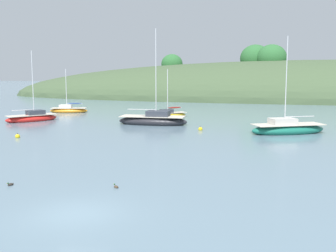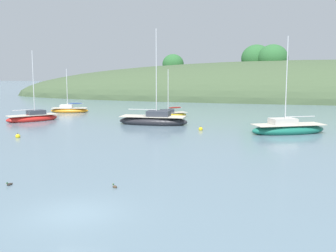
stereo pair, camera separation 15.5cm
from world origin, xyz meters
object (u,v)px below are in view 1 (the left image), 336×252
object	(u,v)px
sailboat_yellow_far	(287,129)
duck_lead	(10,184)
sailboat_cream_ketch	(32,118)
mooring_buoy_outer	(200,129)
sailboat_teal_outer	(169,115)
sailboat_white_near	(68,110)
sailboat_grey_yawl	(153,120)
mooring_buoy_channel	(18,136)
duck_trailing	(116,187)

from	to	relation	value
sailboat_yellow_far	duck_lead	world-z (taller)	sailboat_yellow_far
sailboat_cream_ketch	mooring_buoy_outer	size ratio (longest dim) A/B	16.17
sailboat_teal_outer	sailboat_cream_ketch	size ratio (longest dim) A/B	0.74
sailboat_teal_outer	sailboat_white_near	distance (m)	16.00
sailboat_teal_outer	mooring_buoy_outer	xyz separation A→B (m)	(5.58, -11.28, -0.21)
sailboat_yellow_far	mooring_buoy_outer	size ratio (longest dim) A/B	17.90
sailboat_grey_yawl	sailboat_white_near	bearing A→B (deg)	144.84
mooring_buoy_channel	mooring_buoy_outer	size ratio (longest dim) A/B	1.00
sailboat_yellow_far	sailboat_grey_yawl	xyz separation A→B (m)	(-14.50, 3.97, 0.02)
sailboat_white_near	mooring_buoy_channel	bearing A→B (deg)	-76.54
sailboat_cream_ketch	duck_trailing	xyz separation A→B (m)	(19.34, -25.74, -0.33)
sailboat_grey_yawl	duck_lead	distance (m)	26.36
sailboat_yellow_far	mooring_buoy_outer	xyz separation A→B (m)	(-8.63, 0.38, -0.33)
duck_lead	sailboat_teal_outer	bearing A→B (deg)	86.84
sailboat_teal_outer	sailboat_cream_ketch	xyz separation A→B (m)	(-15.50, -7.54, 0.06)
sailboat_grey_yawl	duck_trailing	xyz separation A→B (m)	(4.14, -25.59, -0.41)
sailboat_cream_ketch	sailboat_yellow_far	world-z (taller)	sailboat_yellow_far
sailboat_teal_outer	duck_trailing	xyz separation A→B (m)	(3.84, -33.28, -0.27)
sailboat_grey_yawl	sailboat_yellow_far	bearing A→B (deg)	-15.32
sailboat_cream_ketch	duck_lead	bearing A→B (deg)	-62.76
mooring_buoy_outer	duck_trailing	size ratio (longest dim) A/B	1.42
sailboat_cream_ketch	mooring_buoy_outer	bearing A→B (deg)	-10.06
mooring_buoy_channel	duck_lead	world-z (taller)	mooring_buoy_channel
sailboat_teal_outer	duck_lead	xyz separation A→B (m)	(-1.88, -34.00, -0.27)
sailboat_grey_yawl	duck_lead	xyz separation A→B (m)	(-1.58, -26.31, -0.41)
sailboat_yellow_far	duck_lead	xyz separation A→B (m)	(-16.08, -22.34, -0.39)
sailboat_grey_yawl	duck_trailing	bearing A→B (deg)	-80.82
sailboat_cream_ketch	sailboat_grey_yawl	size ratio (longest dim) A/B	0.79
sailboat_grey_yawl	mooring_buoy_outer	bearing A→B (deg)	-31.45
sailboat_grey_yawl	duck_trailing	world-z (taller)	sailboat_grey_yawl
sailboat_cream_ketch	mooring_buoy_channel	distance (m)	12.94
sailboat_white_near	mooring_buoy_outer	bearing A→B (deg)	-34.17
sailboat_cream_ketch	sailboat_grey_yawl	distance (m)	15.20
sailboat_cream_ketch	sailboat_yellow_far	bearing A→B (deg)	-7.90
sailboat_white_near	sailboat_grey_yawl	distance (m)	18.82
sailboat_white_near	mooring_buoy_channel	xyz separation A→B (m)	(5.39, -22.54, -0.23)
sailboat_yellow_far	duck_trailing	world-z (taller)	sailboat_yellow_far
sailboat_cream_ketch	mooring_buoy_outer	distance (m)	21.41
mooring_buoy_channel	mooring_buoy_outer	xyz separation A→B (m)	(15.87, 8.10, 0.00)
duck_lead	duck_trailing	bearing A→B (deg)	7.13
sailboat_grey_yawl	mooring_buoy_outer	distance (m)	6.89
sailboat_white_near	mooring_buoy_outer	xyz separation A→B (m)	(21.26, -14.43, -0.23)
mooring_buoy_channel	sailboat_grey_yawl	bearing A→B (deg)	49.48
sailboat_teal_outer	mooring_buoy_outer	distance (m)	12.59
sailboat_yellow_far	duck_lead	distance (m)	27.53
sailboat_white_near	sailboat_cream_ketch	size ratio (longest dim) A/B	0.75
sailboat_grey_yawl	duck_lead	bearing A→B (deg)	-93.45
sailboat_yellow_far	sailboat_white_near	bearing A→B (deg)	153.63
sailboat_yellow_far	sailboat_grey_yawl	distance (m)	15.03
sailboat_yellow_far	duck_lead	size ratio (longest dim) A/B	23.22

